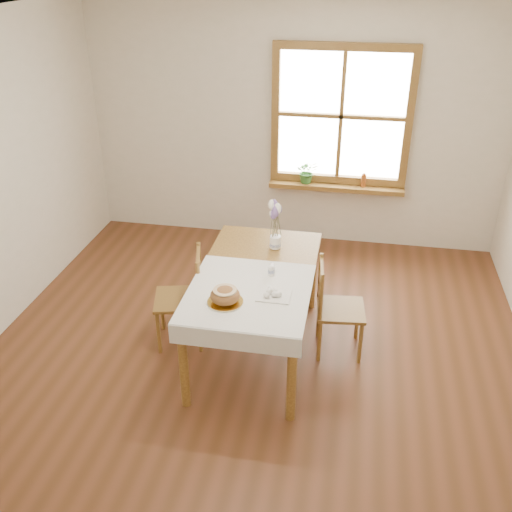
{
  "coord_description": "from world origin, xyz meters",
  "views": [
    {
      "loc": [
        0.71,
        -3.5,
        3.0
      ],
      "look_at": [
        0.0,
        0.3,
        0.9
      ],
      "focal_mm": 40.0,
      "sensor_mm": 36.0,
      "label": 1
    }
  ],
  "objects_px": {
    "flower_vase": "(275,243)",
    "dining_table": "(256,282)",
    "chair_right": "(341,308)",
    "bread_plate": "(225,302)",
    "chair_left": "(179,298)"
  },
  "relations": [
    {
      "from": "chair_right",
      "to": "flower_vase",
      "type": "height_order",
      "value": "flower_vase"
    },
    {
      "from": "bread_plate",
      "to": "flower_vase",
      "type": "height_order",
      "value": "flower_vase"
    },
    {
      "from": "dining_table",
      "to": "chair_right",
      "type": "xyz_separation_m",
      "value": [
        0.68,
        0.13,
        -0.25
      ]
    },
    {
      "from": "chair_right",
      "to": "bread_plate",
      "type": "bearing_deg",
      "value": 120.93
    },
    {
      "from": "chair_left",
      "to": "flower_vase",
      "type": "height_order",
      "value": "flower_vase"
    },
    {
      "from": "flower_vase",
      "to": "dining_table",
      "type": "bearing_deg",
      "value": -101.0
    },
    {
      "from": "bread_plate",
      "to": "flower_vase",
      "type": "bearing_deg",
      "value": 76.43
    },
    {
      "from": "dining_table",
      "to": "chair_left",
      "type": "relative_size",
      "value": 1.88
    },
    {
      "from": "bread_plate",
      "to": "chair_left",
      "type": "bearing_deg",
      "value": 136.65
    },
    {
      "from": "chair_left",
      "to": "bread_plate",
      "type": "bearing_deg",
      "value": 32.36
    },
    {
      "from": "bread_plate",
      "to": "chair_right",
      "type": "bearing_deg",
      "value": 36.81
    },
    {
      "from": "chair_left",
      "to": "chair_right",
      "type": "xyz_separation_m",
      "value": [
        1.34,
        0.11,
        -0.01
      ]
    },
    {
      "from": "dining_table",
      "to": "chair_right",
      "type": "height_order",
      "value": "chair_right"
    },
    {
      "from": "chair_left",
      "to": "flower_vase",
      "type": "distance_m",
      "value": 0.93
    },
    {
      "from": "dining_table",
      "to": "chair_left",
      "type": "distance_m",
      "value": 0.7
    }
  ]
}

